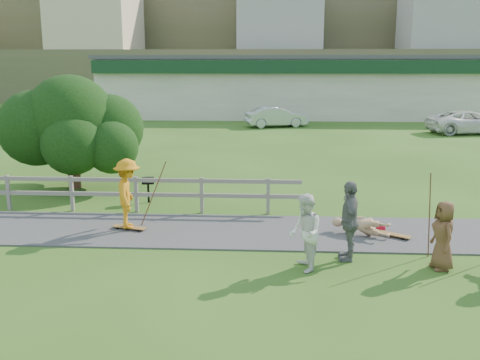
{
  "coord_description": "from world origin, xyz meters",
  "views": [
    {
      "loc": [
        2.07,
        -12.24,
        4.43
      ],
      "look_at": [
        1.23,
        2.0,
        1.32
      ],
      "focal_mm": 40.0,
      "sensor_mm": 36.0,
      "label": 1
    }
  ],
  "objects_px": {
    "skater_rider": "(128,197)",
    "skater_fallen": "(361,226)",
    "spectator_c": "(443,235)",
    "bbq": "(148,190)",
    "car_white": "(469,122)",
    "spectator_a": "(305,233)",
    "spectator_b": "(349,221)",
    "car_silver": "(276,117)",
    "tree": "(72,145)"
  },
  "relations": [
    {
      "from": "skater_rider",
      "to": "skater_fallen",
      "type": "xyz_separation_m",
      "value": [
        6.18,
        -0.1,
        -0.66
      ]
    },
    {
      "from": "spectator_c",
      "to": "bbq",
      "type": "relative_size",
      "value": 1.86
    },
    {
      "from": "car_white",
      "to": "bbq",
      "type": "xyz_separation_m",
      "value": [
        -16.75,
        -18.57,
        -0.32
      ]
    },
    {
      "from": "spectator_a",
      "to": "skater_fallen",
      "type": "bearing_deg",
      "value": 137.49
    },
    {
      "from": "spectator_b",
      "to": "car_silver",
      "type": "xyz_separation_m",
      "value": [
        -1.46,
        26.49,
        -0.21
      ]
    },
    {
      "from": "car_white",
      "to": "skater_fallen",
      "type": "bearing_deg",
      "value": 145.04
    },
    {
      "from": "tree",
      "to": "bbq",
      "type": "height_order",
      "value": "tree"
    },
    {
      "from": "spectator_b",
      "to": "tree",
      "type": "relative_size",
      "value": 0.36
    },
    {
      "from": "skater_fallen",
      "to": "tree",
      "type": "distance_m",
      "value": 10.83
    },
    {
      "from": "skater_rider",
      "to": "skater_fallen",
      "type": "bearing_deg",
      "value": -102.73
    },
    {
      "from": "spectator_c",
      "to": "skater_fallen",
      "type": "bearing_deg",
      "value": -153.95
    },
    {
      "from": "bbq",
      "to": "spectator_c",
      "type": "bearing_deg",
      "value": -43.6
    },
    {
      "from": "skater_fallen",
      "to": "car_white",
      "type": "relative_size",
      "value": 0.29
    },
    {
      "from": "spectator_c",
      "to": "bbq",
      "type": "distance_m",
      "value": 9.42
    },
    {
      "from": "bbq",
      "to": "skater_fallen",
      "type": "bearing_deg",
      "value": -35.29
    },
    {
      "from": "skater_rider",
      "to": "spectator_c",
      "type": "xyz_separation_m",
      "value": [
        7.59,
        -2.31,
        -0.17
      ]
    },
    {
      "from": "skater_rider",
      "to": "car_silver",
      "type": "xyz_separation_m",
      "value": [
        4.15,
        24.65,
        -0.22
      ]
    },
    {
      "from": "car_silver",
      "to": "car_white",
      "type": "bearing_deg",
      "value": -121.03
    },
    {
      "from": "spectator_a",
      "to": "spectator_b",
      "type": "distance_m",
      "value": 1.27
    },
    {
      "from": "skater_rider",
      "to": "bbq",
      "type": "xyz_separation_m",
      "value": [
        -0.16,
        3.03,
        -0.52
      ]
    },
    {
      "from": "skater_fallen",
      "to": "spectator_a",
      "type": "xyz_separation_m",
      "value": [
        -1.61,
        -2.46,
        0.58
      ]
    },
    {
      "from": "car_silver",
      "to": "tree",
      "type": "relative_size",
      "value": 0.86
    },
    {
      "from": "skater_fallen",
      "to": "spectator_b",
      "type": "bearing_deg",
      "value": -169.17
    },
    {
      "from": "spectator_a",
      "to": "bbq",
      "type": "height_order",
      "value": "spectator_a"
    },
    {
      "from": "skater_fallen",
      "to": "spectator_a",
      "type": "bearing_deg",
      "value": 175.5
    },
    {
      "from": "car_silver",
      "to": "spectator_b",
      "type": "bearing_deg",
      "value": 165.87
    },
    {
      "from": "car_white",
      "to": "tree",
      "type": "distance_m",
      "value": 25.97
    },
    {
      "from": "skater_rider",
      "to": "tree",
      "type": "relative_size",
      "value": 0.37
    },
    {
      "from": "skater_fallen",
      "to": "car_white",
      "type": "height_order",
      "value": "car_white"
    },
    {
      "from": "spectator_c",
      "to": "spectator_b",
      "type": "bearing_deg",
      "value": -109.73
    },
    {
      "from": "skater_fallen",
      "to": "tree",
      "type": "relative_size",
      "value": 0.3
    },
    {
      "from": "skater_fallen",
      "to": "skater_rider",
      "type": "bearing_deg",
      "value": 117.8
    },
    {
      "from": "spectator_a",
      "to": "bbq",
      "type": "bearing_deg",
      "value": -149.03
    },
    {
      "from": "spectator_c",
      "to": "car_silver",
      "type": "relative_size",
      "value": 0.35
    },
    {
      "from": "spectator_a",
      "to": "bbq",
      "type": "xyz_separation_m",
      "value": [
        -4.73,
        5.59,
        -0.44
      ]
    },
    {
      "from": "spectator_b",
      "to": "tree",
      "type": "xyz_separation_m",
      "value": [
        -8.93,
        6.79,
        0.63
      ]
    },
    {
      "from": "car_silver",
      "to": "car_white",
      "type": "xyz_separation_m",
      "value": [
        12.44,
        -3.04,
        0.02
      ]
    },
    {
      "from": "skater_fallen",
      "to": "spectator_c",
      "type": "xyz_separation_m",
      "value": [
        1.41,
        -2.21,
        0.49
      ]
    },
    {
      "from": "tree",
      "to": "skater_fallen",
      "type": "bearing_deg",
      "value": -27.98
    },
    {
      "from": "skater_fallen",
      "to": "car_white",
      "type": "distance_m",
      "value": 24.08
    },
    {
      "from": "spectator_b",
      "to": "tree",
      "type": "distance_m",
      "value": 11.24
    },
    {
      "from": "skater_fallen",
      "to": "car_silver",
      "type": "distance_m",
      "value": 24.83
    },
    {
      "from": "spectator_b",
      "to": "car_white",
      "type": "xyz_separation_m",
      "value": [
        10.97,
        23.45,
        -0.19
      ]
    },
    {
      "from": "tree",
      "to": "spectator_c",
      "type": "bearing_deg",
      "value": -33.65
    },
    {
      "from": "skater_fallen",
      "to": "spectator_a",
      "type": "distance_m",
      "value": 2.99
    },
    {
      "from": "tree",
      "to": "car_silver",
      "type": "bearing_deg",
      "value": 69.24
    },
    {
      "from": "bbq",
      "to": "tree",
      "type": "bearing_deg",
      "value": 139.79
    },
    {
      "from": "skater_rider",
      "to": "tree",
      "type": "distance_m",
      "value": 5.99
    },
    {
      "from": "spectator_a",
      "to": "bbq",
      "type": "relative_size",
      "value": 2.06
    },
    {
      "from": "bbq",
      "to": "car_white",
      "type": "bearing_deg",
      "value": 38.96
    }
  ]
}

